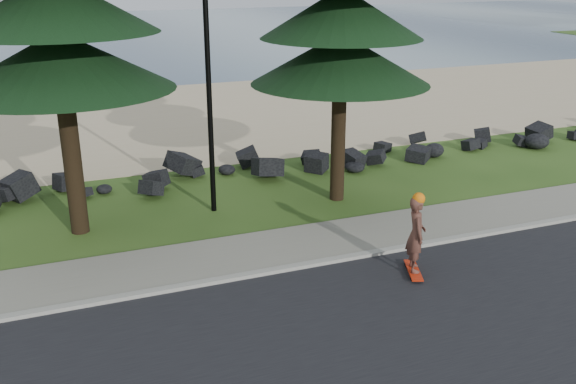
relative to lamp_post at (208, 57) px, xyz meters
name	(u,v)px	position (x,y,z in m)	size (l,w,h in m)	color
ground	(251,258)	(0.00, -3.20, -4.13)	(160.00, 160.00, 0.00)	#2B4A17
road	(335,367)	(0.00, -7.70, -4.12)	(160.00, 7.00, 0.02)	black
kerb	(264,273)	(0.00, -4.10, -4.08)	(160.00, 0.20, 0.10)	#9A988A
sidewalk	(248,253)	(0.00, -3.00, -4.09)	(160.00, 2.00, 0.08)	gray
beach_sand	(145,120)	(0.00, 11.30, -4.13)	(160.00, 15.00, 0.01)	tan
ocean	(79,35)	(0.00, 47.80, -4.13)	(160.00, 58.00, 0.01)	#354E66
seawall_boulders	(193,183)	(0.00, 2.40, -4.13)	(60.00, 2.40, 1.10)	black
lamp_post	(208,57)	(0.00, 0.00, 0.00)	(0.25, 0.14, 8.14)	black
skateboarder	(416,235)	(3.03, -5.26, -3.20)	(0.59, 1.02, 1.86)	red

